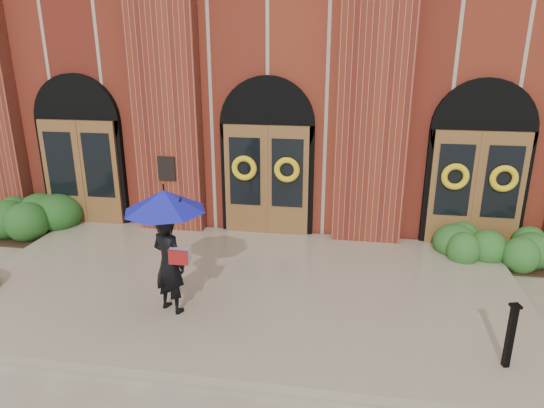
# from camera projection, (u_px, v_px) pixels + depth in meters

# --- Properties ---
(ground) EXTENTS (90.00, 90.00, 0.00)m
(ground) POSITION_uv_depth(u_px,v_px,m) (241.00, 294.00, 8.82)
(ground) COLOR tan
(ground) RESTS_ON ground
(landing) EXTENTS (10.00, 5.30, 0.15)m
(landing) POSITION_uv_depth(u_px,v_px,m) (243.00, 287.00, 8.93)
(landing) COLOR gray
(landing) RESTS_ON ground
(church_building) EXTENTS (16.20, 12.53, 7.00)m
(church_building) POSITION_uv_depth(u_px,v_px,m) (298.00, 70.00, 15.93)
(church_building) COLOR maroon
(church_building) RESTS_ON ground
(man_with_umbrella) EXTENTS (1.71, 1.71, 2.07)m
(man_with_umbrella) POSITION_uv_depth(u_px,v_px,m) (167.00, 228.00, 7.58)
(man_with_umbrella) COLOR black
(man_with_umbrella) RESTS_ON landing
(metal_post) EXTENTS (0.16, 0.16, 0.95)m
(metal_post) POSITION_uv_depth(u_px,v_px,m) (511.00, 334.00, 6.48)
(metal_post) COLOR black
(metal_post) RESTS_ON landing
(hedge_wall_right) EXTENTS (2.66, 1.07, 0.68)m
(hedge_wall_right) POSITION_uv_depth(u_px,v_px,m) (511.00, 248.00, 9.98)
(hedge_wall_right) COLOR #26571E
(hedge_wall_right) RESTS_ON ground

